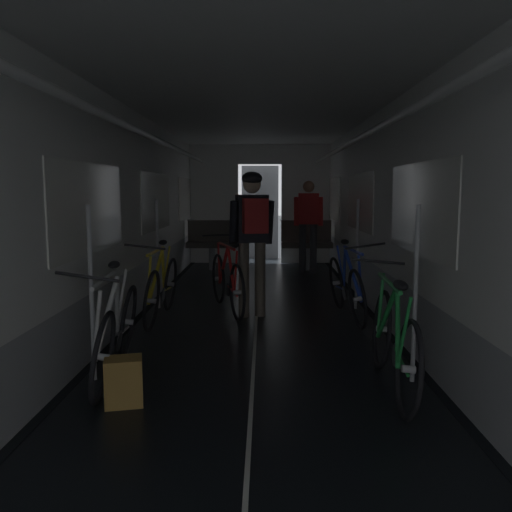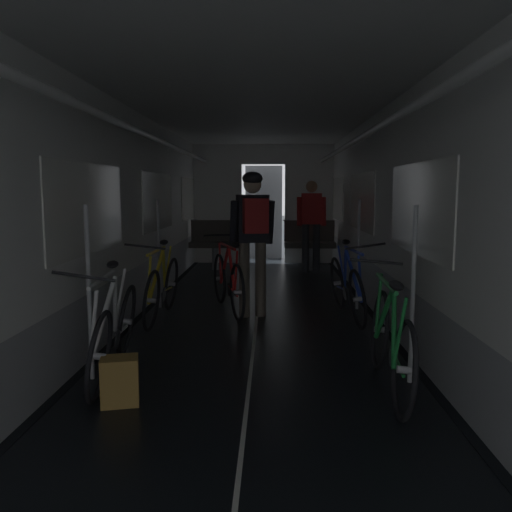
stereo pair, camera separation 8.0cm
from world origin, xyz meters
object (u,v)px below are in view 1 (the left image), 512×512
Objects in this scene: bicycle_white at (116,331)px; bicycle_blue at (346,286)px; person_cyclist_aisle at (252,228)px; bench_seat_far_left at (212,240)px; backpack_on_floor at (124,381)px; bicycle_red_in_aisle at (227,281)px; bicycle_green at (393,341)px; person_standing_near_bench at (308,220)px; bench_seat_far_right at (306,240)px; bicycle_yellow at (161,288)px.

bicycle_white reaches higher than bicycle_blue.
bicycle_blue is at bearing -1.68° from person_cyclist_aisle.
bench_seat_far_left is 2.89× the size of backpack_on_floor.
person_cyclist_aisle is at bearing -39.69° from bicycle_red_in_aisle.
bicycle_green is (-0.00, -2.29, 0.00)m from bicycle_blue.
person_cyclist_aisle is 1.03× the size of person_standing_near_bench.
bicycle_blue is at bearing 52.97° from backpack_on_floor.
bicycle_green is (0.17, -6.15, -0.18)m from bench_seat_far_right.
bicycle_blue is 1.32m from person_cyclist_aisle.
bicycle_white is 2.19m from bicycle_green.
bench_seat_far_right is 0.55m from person_standing_near_bench.
person_cyclist_aisle is (0.85, -3.82, 0.50)m from bench_seat_far_left.
bicycle_blue is at bearing 3.50° from bicycle_yellow.
bicycle_red_in_aisle is at bearing 118.98° from bicycle_green.
bench_seat_far_right is 6.72m from backpack_on_floor.
person_cyclist_aisle is (1.06, 2.08, 0.69)m from bicycle_white.
bench_seat_far_left is at bearing 90.02° from backpack_on_floor.
person_cyclist_aisle is at bearing -105.39° from person_standing_near_bench.
bicycle_yellow is (-2.18, -0.13, 0.00)m from bicycle_blue.
bicycle_green is at bearing -88.35° from person_standing_near_bench.
bicycle_white is 1.01× the size of person_standing_near_bench.
bicycle_red_in_aisle is at bearing 140.31° from person_cyclist_aisle.
person_standing_near_bench is (1.27, 3.18, 0.59)m from bicycle_red_in_aisle.
backpack_on_floor is at bearing -106.46° from person_standing_near_bench.
person_standing_near_bench is (2.01, 5.53, 0.60)m from bicycle_white.
bicycle_white is at bearing 173.57° from bicycle_green.
person_cyclist_aisle is (-1.12, 2.33, 0.69)m from bicycle_green.
bench_seat_far_left is 0.58× the size of bicycle_white.
bench_seat_far_left is 0.58× the size of bicycle_blue.
bicycle_white is 2.44m from person_cyclist_aisle.
bicycle_blue reaches higher than bicycle_yellow.
bench_seat_far_left is 0.57× the size of person_cyclist_aisle.
bench_seat_far_left is 1.89m from person_standing_near_bench.
bicycle_green is (2.18, -2.16, 0.00)m from bicycle_yellow.
person_cyclist_aisle is 1.06× the size of bicycle_red_in_aisle.
bench_seat_far_left is 0.58× the size of bicycle_green.
bench_seat_far_left is 3.95m from person_cyclist_aisle.
bench_seat_far_right is at bearing 92.57° from bicycle_blue.
bench_seat_far_right is 0.58× the size of bicycle_yellow.
bicycle_blue is 1.47m from bicycle_red_in_aisle.
person_standing_near_bench reaches higher than bench_seat_far_right.
backpack_on_floor is at bearing -89.98° from bench_seat_far_left.
bench_seat_far_right reaches higher than bicycle_red_in_aisle.
backpack_on_floor is at bearing -69.91° from bicycle_white.
person_standing_near_bench is at bearing 68.25° from bicycle_red_in_aisle.
person_standing_near_bench is (0.00, -0.38, 0.41)m from bench_seat_far_right.
bicycle_blue is 4.98× the size of backpack_on_floor.
bicycle_green is at bearing -90.10° from bicycle_blue.
bench_seat_far_left is at bearing 102.59° from person_cyclist_aisle.
backpack_on_floor is at bearing -107.84° from person_cyclist_aisle.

